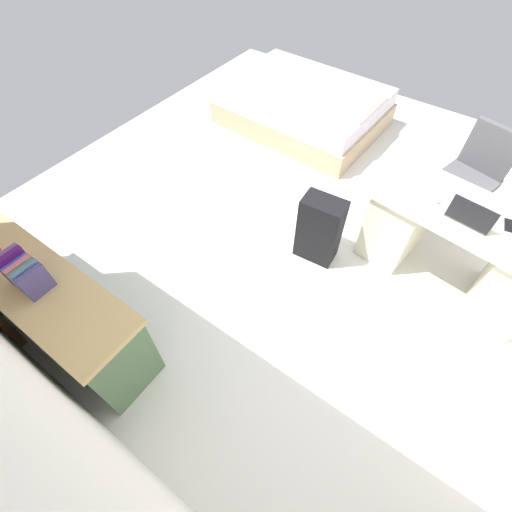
{
  "coord_description": "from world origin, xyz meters",
  "views": [
    {
      "loc": [
        -0.93,
        2.33,
        2.67
      ],
      "look_at": [
        0.02,
        1.0,
        0.6
      ],
      "focal_mm": 25.48,
      "sensor_mm": 36.0,
      "label": 1
    }
  ],
  "objects_px": {
    "credenza": "(48,303)",
    "suitcase_black": "(319,230)",
    "desk": "(454,246)",
    "bed": "(304,106)",
    "office_chair": "(467,182)",
    "computer_mouse": "(438,200)",
    "laptop": "(471,216)",
    "cell_phone_near_laptop": "(509,225)"
  },
  "relations": [
    {
      "from": "suitcase_black",
      "to": "laptop",
      "type": "bearing_deg",
      "value": -165.86
    },
    {
      "from": "office_chair",
      "to": "credenza",
      "type": "bearing_deg",
      "value": 55.49
    },
    {
      "from": "computer_mouse",
      "to": "office_chair",
      "type": "bearing_deg",
      "value": -92.16
    },
    {
      "from": "office_chair",
      "to": "cell_phone_near_laptop",
      "type": "height_order",
      "value": "office_chair"
    },
    {
      "from": "credenza",
      "to": "laptop",
      "type": "distance_m",
      "value": 3.14
    },
    {
      "from": "computer_mouse",
      "to": "cell_phone_near_laptop",
      "type": "bearing_deg",
      "value": -167.75
    },
    {
      "from": "laptop",
      "to": "cell_phone_near_laptop",
      "type": "height_order",
      "value": "laptop"
    },
    {
      "from": "desk",
      "to": "credenza",
      "type": "xyz_separation_m",
      "value": [
        2.26,
        2.25,
        -0.03
      ]
    },
    {
      "from": "credenza",
      "to": "computer_mouse",
      "type": "distance_m",
      "value": 3.02
    },
    {
      "from": "credenza",
      "to": "suitcase_black",
      "type": "height_order",
      "value": "credenza"
    },
    {
      "from": "cell_phone_near_laptop",
      "to": "bed",
      "type": "bearing_deg",
      "value": -41.43
    },
    {
      "from": "computer_mouse",
      "to": "bed",
      "type": "bearing_deg",
      "value": -28.25
    },
    {
      "from": "credenza",
      "to": "suitcase_black",
      "type": "xyz_separation_m",
      "value": [
        -1.25,
        -1.82,
        -0.03
      ]
    },
    {
      "from": "cell_phone_near_laptop",
      "to": "suitcase_black",
      "type": "bearing_deg",
      "value": 7.64
    },
    {
      "from": "laptop",
      "to": "computer_mouse",
      "type": "relative_size",
      "value": 3.35
    },
    {
      "from": "desk",
      "to": "laptop",
      "type": "distance_m",
      "value": 0.42
    },
    {
      "from": "office_chair",
      "to": "suitcase_black",
      "type": "relative_size",
      "value": 1.42
    },
    {
      "from": "desk",
      "to": "credenza",
      "type": "bearing_deg",
      "value": 44.93
    },
    {
      "from": "bed",
      "to": "cell_phone_near_laptop",
      "type": "bearing_deg",
      "value": 151.39
    },
    {
      "from": "suitcase_black",
      "to": "cell_phone_near_laptop",
      "type": "distance_m",
      "value": 1.39
    },
    {
      "from": "laptop",
      "to": "computer_mouse",
      "type": "xyz_separation_m",
      "value": [
        0.25,
        -0.07,
        -0.03
      ]
    },
    {
      "from": "office_chair",
      "to": "computer_mouse",
      "type": "height_order",
      "value": "office_chair"
    },
    {
      "from": "desk",
      "to": "laptop",
      "type": "relative_size",
      "value": 4.51
    },
    {
      "from": "credenza",
      "to": "office_chair",
      "type": "bearing_deg",
      "value": -124.51
    },
    {
      "from": "laptop",
      "to": "suitcase_black",
      "type": "bearing_deg",
      "value": 19.3
    },
    {
      "from": "desk",
      "to": "office_chair",
      "type": "xyz_separation_m",
      "value": [
        0.14,
        -0.82,
        0.03
      ]
    },
    {
      "from": "credenza",
      "to": "cell_phone_near_laptop",
      "type": "bearing_deg",
      "value": -137.44
    },
    {
      "from": "office_chair",
      "to": "computer_mouse",
      "type": "relative_size",
      "value": 9.4
    },
    {
      "from": "cell_phone_near_laptop",
      "to": "computer_mouse",
      "type": "bearing_deg",
      "value": -7.75
    },
    {
      "from": "suitcase_black",
      "to": "desk",
      "type": "bearing_deg",
      "value": -162.01
    },
    {
      "from": "desk",
      "to": "cell_phone_near_laptop",
      "type": "bearing_deg",
      "value": -172.35
    },
    {
      "from": "cell_phone_near_laptop",
      "to": "desk",
      "type": "bearing_deg",
      "value": -5.17
    },
    {
      "from": "laptop",
      "to": "computer_mouse",
      "type": "distance_m",
      "value": 0.27
    },
    {
      "from": "credenza",
      "to": "bed",
      "type": "relative_size",
      "value": 0.92
    },
    {
      "from": "suitcase_black",
      "to": "computer_mouse",
      "type": "relative_size",
      "value": 6.61
    },
    {
      "from": "computer_mouse",
      "to": "desk",
      "type": "bearing_deg",
      "value": -169.86
    },
    {
      "from": "bed",
      "to": "suitcase_black",
      "type": "distance_m",
      "value": 2.18
    },
    {
      "from": "credenza",
      "to": "bed",
      "type": "height_order",
      "value": "credenza"
    },
    {
      "from": "desk",
      "to": "bed",
      "type": "height_order",
      "value": "desk"
    },
    {
      "from": "office_chair",
      "to": "laptop",
      "type": "height_order",
      "value": "laptop"
    },
    {
      "from": "bed",
      "to": "computer_mouse",
      "type": "height_order",
      "value": "computer_mouse"
    },
    {
      "from": "desk",
      "to": "office_chair",
      "type": "distance_m",
      "value": 0.84
    }
  ]
}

